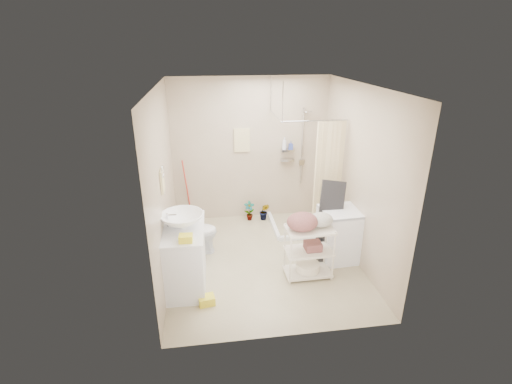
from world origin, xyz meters
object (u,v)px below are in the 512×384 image
at_px(toilet, 195,232).
at_px(laundry_rack, 309,248).
at_px(vanity, 184,257).
at_px(washing_machine, 339,234).

relative_size(toilet, laundry_rack, 0.78).
distance_m(vanity, laundry_rack, 1.72).
bearing_deg(toilet, vanity, 174.66).
relative_size(vanity, laundry_rack, 1.12).
bearing_deg(vanity, laundry_rack, 0.80).
bearing_deg(toilet, washing_machine, -100.16).
relative_size(washing_machine, laundry_rack, 0.90).
bearing_deg(washing_machine, vanity, -174.08).
height_order(vanity, laundry_rack, laundry_rack).
bearing_deg(toilet, laundry_rack, -116.30).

